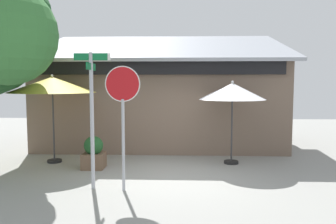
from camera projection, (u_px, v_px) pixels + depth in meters
ground_plane at (173, 178)px, 8.95m from camera, size 28.00×28.00×0.10m
cafe_building at (162, 100)px, 13.52m from camera, size 9.52×5.06×4.60m
street_sign_post at (92, 108)px, 7.74m from camera, size 0.83×0.77×3.16m
stop_sign at (123, 104)px, 7.57m from camera, size 0.81×0.07×2.85m
patio_umbrella_mustard_left at (52, 85)px, 10.25m from camera, size 2.64×2.64×2.72m
patio_umbrella_ivory_center at (232, 92)px, 10.11m from camera, size 2.00×2.00×2.53m
sidewalk_planter at (94, 153)px, 9.70m from camera, size 0.62×0.62×0.94m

